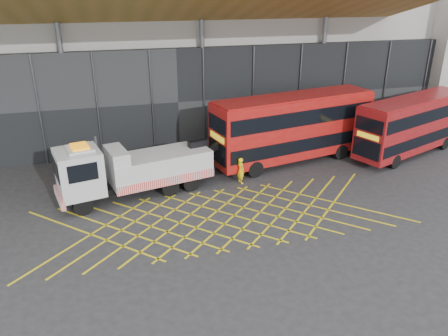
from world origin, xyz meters
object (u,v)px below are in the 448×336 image
object	(u,v)px
worker	(241,170)
bus_towed	(293,126)
recovery_truck	(131,169)
bus_second	(413,123)

from	to	relation	value
worker	bus_towed	bearing A→B (deg)	-75.94
recovery_truck	bus_towed	size ratio (longest dim) A/B	0.89
bus_towed	bus_second	distance (m)	9.61
bus_towed	recovery_truck	bearing A→B (deg)	-178.68
recovery_truck	bus_second	world-z (taller)	bus_second
recovery_truck	worker	xyz separation A→B (m)	(7.15, 0.05, -0.92)
bus_towed	bus_second	bearing A→B (deg)	-16.99
recovery_truck	worker	distance (m)	7.21
recovery_truck	bus_towed	distance (m)	12.32
bus_towed	worker	xyz separation A→B (m)	(-4.82, -2.70, -1.91)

